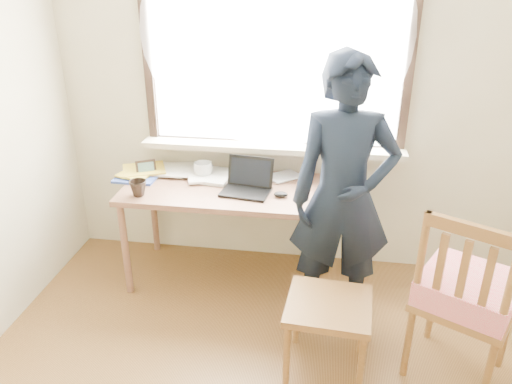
# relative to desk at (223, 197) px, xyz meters

# --- Properties ---
(room_shell) EXTENTS (3.52, 4.02, 2.61)m
(room_shell) POSITION_rel_desk_xyz_m (0.48, -1.43, 0.99)
(room_shell) COLOR beige
(room_shell) RESTS_ON ground
(desk) EXTENTS (1.35, 0.68, 0.72)m
(desk) POSITION_rel_desk_xyz_m (0.00, 0.00, 0.00)
(desk) COLOR brown
(desk) RESTS_ON ground
(laptop) EXTENTS (0.35, 0.30, 0.21)m
(laptop) POSITION_rel_desk_xyz_m (0.18, -0.03, 0.13)
(laptop) COLOR black
(laptop) RESTS_ON desk
(mug_white) EXTENTS (0.19, 0.19, 0.11)m
(mug_white) POSITION_rel_desk_xyz_m (-0.18, 0.15, 0.13)
(mug_white) COLOR white
(mug_white) RESTS_ON desk
(mug_dark) EXTENTS (0.16, 0.16, 0.11)m
(mug_dark) POSITION_rel_desk_xyz_m (-0.52, -0.22, 0.13)
(mug_dark) COLOR black
(mug_dark) RESTS_ON desk
(mouse) EXTENTS (0.09, 0.06, 0.04)m
(mouse) POSITION_rel_desk_xyz_m (0.41, -0.10, 0.09)
(mouse) COLOR black
(mouse) RESTS_ON desk
(desk_clutter) EXTENTS (0.82, 0.47, 0.05)m
(desk_clutter) POSITION_rel_desk_xyz_m (-0.39, 0.13, 0.10)
(desk_clutter) COLOR maroon
(desk_clutter) RESTS_ON desk
(book_a) EXTENTS (0.23, 0.28, 0.02)m
(book_a) POSITION_rel_desk_xyz_m (-0.42, 0.23, 0.09)
(book_a) COLOR white
(book_a) RESTS_ON desk
(book_b) EXTENTS (0.28, 0.28, 0.02)m
(book_b) POSITION_rel_desk_xyz_m (0.34, 0.28, 0.08)
(book_b) COLOR white
(book_b) RESTS_ON desk
(picture_frame) EXTENTS (0.13, 0.08, 0.11)m
(picture_frame) POSITION_rel_desk_xyz_m (-0.58, 0.10, 0.13)
(picture_frame) COLOR black
(picture_frame) RESTS_ON desk
(work_chair) EXTENTS (0.48, 0.46, 0.46)m
(work_chair) POSITION_rel_desk_xyz_m (0.75, -0.82, -0.26)
(work_chair) COLOR brown
(work_chair) RESTS_ON ground
(side_chair) EXTENTS (0.64, 0.63, 1.03)m
(side_chair) POSITION_rel_desk_xyz_m (1.46, -0.74, -0.11)
(side_chair) COLOR brown
(side_chair) RESTS_ON ground
(person) EXTENTS (0.66, 0.47, 1.71)m
(person) POSITION_rel_desk_xyz_m (0.80, -0.33, 0.20)
(person) COLOR black
(person) RESTS_ON ground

